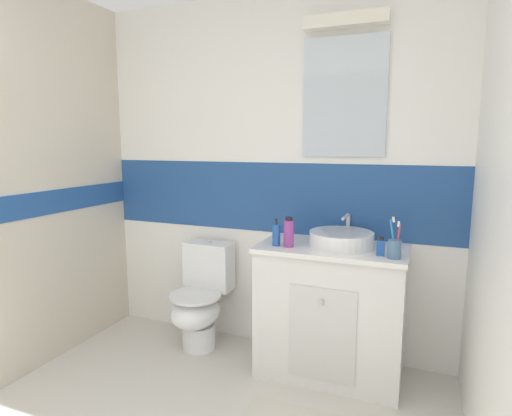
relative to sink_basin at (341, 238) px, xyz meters
name	(u,v)px	position (x,y,z in m)	size (l,w,h in m)	color
wall_back_tiled	(273,175)	(-0.56, 0.29, 0.36)	(3.20, 0.20, 2.50)	white
vanity_cabinet	(331,310)	(-0.05, -0.01, -0.48)	(0.91, 0.52, 0.85)	silver
sink_basin	(341,238)	(0.00, 0.00, 0.00)	(0.40, 0.44, 0.18)	white
toilet	(201,299)	(-1.01, 0.00, -0.54)	(0.37, 0.50, 0.77)	white
toothbrush_cup	(395,248)	(0.33, -0.16, 0.01)	(0.07, 0.07, 0.23)	#4C7299
soap_dispenser	(276,235)	(-0.38, -0.13, 0.02)	(0.05, 0.05, 0.18)	#2659B2
perfume_flask_small	(381,247)	(0.25, -0.13, 0.00)	(0.04, 0.03, 0.11)	#2659B2
mouthwash_bottle	(289,233)	(-0.30, -0.13, 0.04)	(0.06, 0.06, 0.19)	#993F99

